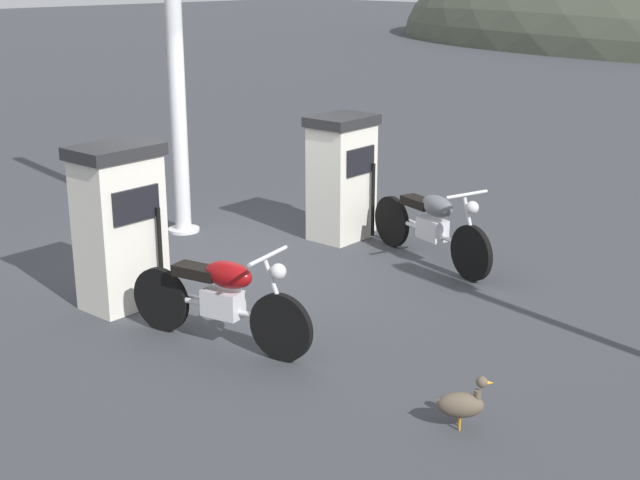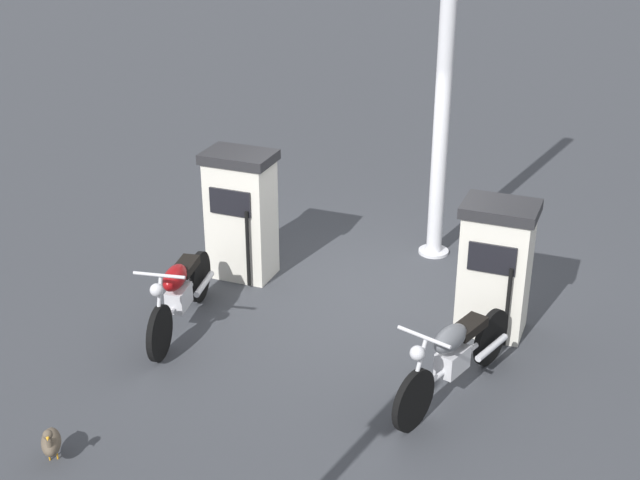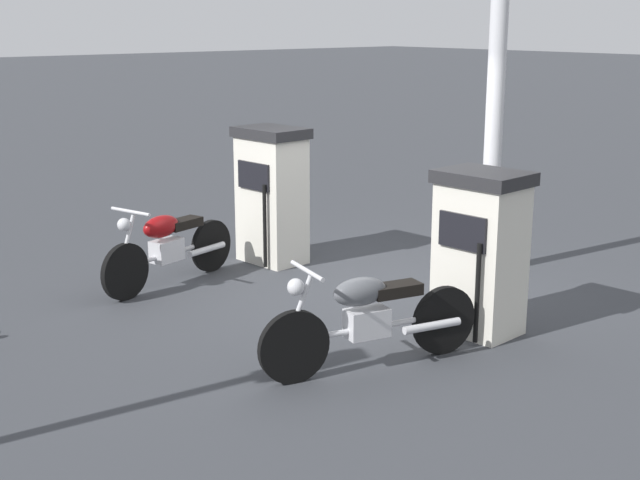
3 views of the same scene
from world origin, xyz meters
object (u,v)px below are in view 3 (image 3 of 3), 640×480
at_px(canopy_support_pole, 496,83).
at_px(fuel_pump_near, 272,195).
at_px(motorcycle_near_pump, 168,245).
at_px(motorcycle_far_pump, 369,316).
at_px(fuel_pump_far, 480,252).

bearing_deg(canopy_support_pole, fuel_pump_near, -50.50).
relative_size(motorcycle_near_pump, motorcycle_far_pump, 0.94).
bearing_deg(motorcycle_near_pump, motorcycle_far_pump, 91.24).
bearing_deg(fuel_pump_near, canopy_support_pole, 129.50).
height_order(motorcycle_near_pump, motorcycle_far_pump, motorcycle_far_pump).
bearing_deg(motorcycle_far_pump, motorcycle_near_pump, -88.76).
relative_size(fuel_pump_near, canopy_support_pole, 0.36).
relative_size(fuel_pump_far, motorcycle_near_pump, 0.81).
distance_m(motorcycle_far_pump, canopy_support_pole, 3.68).
height_order(fuel_pump_near, motorcycle_near_pump, fuel_pump_near).
bearing_deg(motorcycle_far_pump, fuel_pump_near, -113.70).
height_order(fuel_pump_far, canopy_support_pole, canopy_support_pole).
height_order(fuel_pump_far, motorcycle_far_pump, fuel_pump_far).
height_order(motorcycle_near_pump, canopy_support_pole, canopy_support_pole).
distance_m(fuel_pump_far, motorcycle_far_pump, 1.43).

